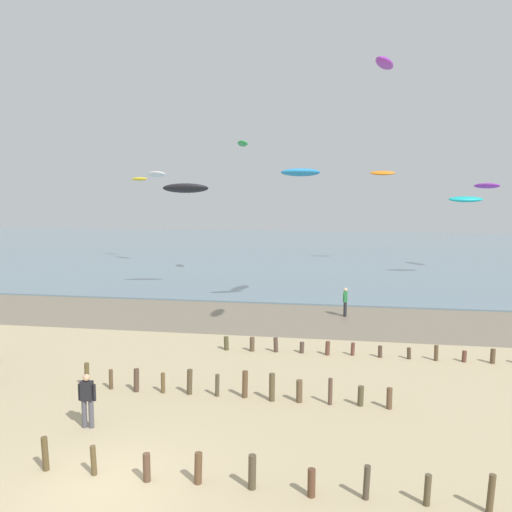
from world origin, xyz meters
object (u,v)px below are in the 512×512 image
at_px(kite_aloft_4, 156,174).
at_px(kite_aloft_5, 383,173).
at_px(kite_aloft_7, 466,199).
at_px(kite_aloft_9, 487,186).
at_px(kite_aloft_8, 242,143).
at_px(person_far_down_beach, 87,399).
at_px(kite_aloft_2, 139,179).
at_px(kite_aloft_1, 186,188).
at_px(person_right_flank, 345,301).
at_px(kite_aloft_6, 385,63).
at_px(kite_aloft_0, 301,172).

distance_m(kite_aloft_4, kite_aloft_5, 22.83).
relative_size(kite_aloft_7, kite_aloft_9, 0.98).
xyz_separation_m(kite_aloft_8, kite_aloft_9, (21.15, 7.77, -3.40)).
bearing_deg(person_far_down_beach, kite_aloft_2, 109.65).
height_order(kite_aloft_1, kite_aloft_4, kite_aloft_4).
distance_m(person_far_down_beach, kite_aloft_5, 43.79).
relative_size(person_right_flank, kite_aloft_8, 0.74).
relative_size(kite_aloft_4, kite_aloft_9, 0.93).
bearing_deg(kite_aloft_4, kite_aloft_7, -154.00).
bearing_deg(kite_aloft_2, kite_aloft_6, -23.26).
height_order(person_far_down_beach, kite_aloft_2, kite_aloft_2).
bearing_deg(person_right_flank, kite_aloft_1, 152.77).
xyz_separation_m(person_right_flank, kite_aloft_6, (1.85, -0.99, 13.33)).
bearing_deg(kite_aloft_1, kite_aloft_0, -41.34).
bearing_deg(kite_aloft_0, person_right_flank, 137.74).
xyz_separation_m(kite_aloft_2, kite_aloft_4, (3.21, -3.47, 0.35)).
bearing_deg(kite_aloft_4, kite_aloft_5, -133.53).
bearing_deg(person_far_down_beach, person_right_flank, 65.15).
xyz_separation_m(kite_aloft_4, kite_aloft_7, (28.57, -3.61, -2.41)).
relative_size(person_far_down_beach, kite_aloft_8, 0.74).
bearing_deg(kite_aloft_6, kite_aloft_5, 9.77).
bearing_deg(kite_aloft_9, kite_aloft_7, -64.37).
height_order(kite_aloft_6, kite_aloft_7, kite_aloft_6).
xyz_separation_m(person_right_flank, kite_aloft_8, (-8.64, 12.46, 10.48)).
relative_size(kite_aloft_0, kite_aloft_7, 0.86).
bearing_deg(kite_aloft_2, kite_aloft_5, 25.86).
height_order(kite_aloft_1, kite_aloft_5, kite_aloft_5).
bearing_deg(kite_aloft_2, kite_aloft_7, 9.31).
height_order(person_right_flank, kite_aloft_9, kite_aloft_9).
bearing_deg(kite_aloft_8, kite_aloft_7, 76.53).
bearing_deg(kite_aloft_1, kite_aloft_7, 13.56).
relative_size(kite_aloft_7, kite_aloft_8, 1.25).
height_order(person_far_down_beach, kite_aloft_1, kite_aloft_1).
bearing_deg(kite_aloft_5, kite_aloft_2, -0.33).
distance_m(kite_aloft_2, kite_aloft_5, 25.50).
relative_size(kite_aloft_0, kite_aloft_1, 0.75).
bearing_deg(kite_aloft_9, kite_aloft_6, -59.74).
xyz_separation_m(person_right_flank, kite_aloft_9, (12.51, 20.24, 7.08)).
distance_m(kite_aloft_6, kite_aloft_7, 20.05).
relative_size(kite_aloft_4, kite_aloft_7, 0.95).
distance_m(kite_aloft_4, kite_aloft_7, 28.90).
height_order(kite_aloft_1, kite_aloft_6, kite_aloft_6).
height_order(kite_aloft_4, kite_aloft_5, kite_aloft_5).
distance_m(person_right_flank, kite_aloft_8, 18.44).
distance_m(kite_aloft_1, kite_aloft_5, 24.10).
height_order(kite_aloft_0, kite_aloft_9, kite_aloft_0).
xyz_separation_m(kite_aloft_5, kite_aloft_7, (6.35, -8.85, -2.59)).
bearing_deg(kite_aloft_2, kite_aloft_0, -27.16).
bearing_deg(kite_aloft_4, kite_aloft_1, 151.17).
relative_size(kite_aloft_6, kite_aloft_9, 0.90).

